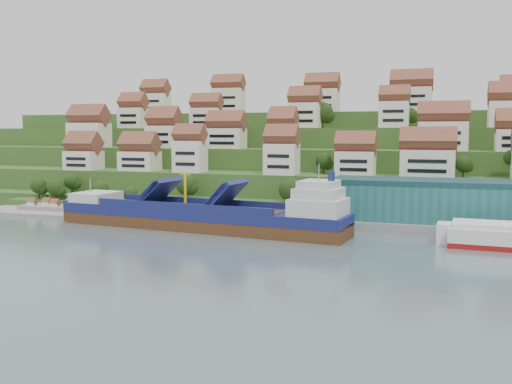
% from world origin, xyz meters
% --- Properties ---
extents(ground, '(300.00, 300.00, 0.00)m').
position_xyz_m(ground, '(0.00, 0.00, 0.00)').
color(ground, slate).
rests_on(ground, ground).
extents(quay, '(180.00, 14.00, 2.20)m').
position_xyz_m(quay, '(20.00, 15.00, 1.10)').
color(quay, gray).
rests_on(quay, ground).
extents(pebble_beach, '(45.00, 20.00, 1.00)m').
position_xyz_m(pebble_beach, '(-58.00, 12.00, 0.50)').
color(pebble_beach, gray).
rests_on(pebble_beach, ground).
extents(hillside, '(260.00, 128.00, 31.00)m').
position_xyz_m(hillside, '(0.00, 103.55, 10.66)').
color(hillside, '#2D4C1E').
rests_on(hillside, ground).
extents(hillside_village, '(159.21, 61.75, 29.79)m').
position_xyz_m(hillside_village, '(-0.04, 60.81, 24.55)').
color(hillside_village, white).
rests_on(hillside_village, ground).
extents(hillside_trees, '(141.42, 62.43, 30.65)m').
position_xyz_m(hillside_trees, '(-9.50, 45.40, 16.92)').
color(hillside_trees, '#243F15').
rests_on(hillside_trees, ground).
extents(warehouse, '(60.00, 15.00, 10.00)m').
position_xyz_m(warehouse, '(52.00, 17.00, 7.20)').
color(warehouse, '#27696A').
rests_on(warehouse, quay).
extents(flagpole, '(1.28, 0.16, 8.00)m').
position_xyz_m(flagpole, '(18.11, 10.00, 6.88)').
color(flagpole, gray).
rests_on(flagpole, quay).
extents(beach_huts, '(14.40, 3.70, 2.20)m').
position_xyz_m(beach_huts, '(-60.00, 10.75, 2.10)').
color(beach_huts, white).
rests_on(beach_huts, pebble_beach).
extents(cargo_ship, '(75.18, 19.45, 16.45)m').
position_xyz_m(cargo_ship, '(-5.84, -0.82, 3.17)').
color(cargo_ship, '#512F18').
rests_on(cargo_ship, ground).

